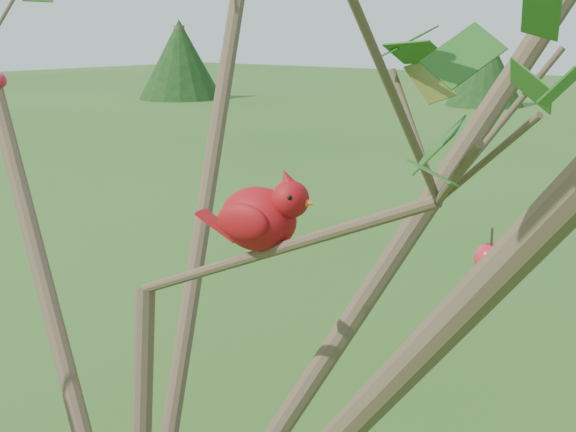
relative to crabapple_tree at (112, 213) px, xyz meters
name	(u,v)px	position (x,y,z in m)	size (l,w,h in m)	color
crabapple_tree	(112,213)	(0.00, 0.00, 0.00)	(2.35, 2.05, 2.95)	#463526
cardinal	(262,216)	(0.22, 0.10, 0.01)	(0.20, 0.11, 0.14)	#A00D16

